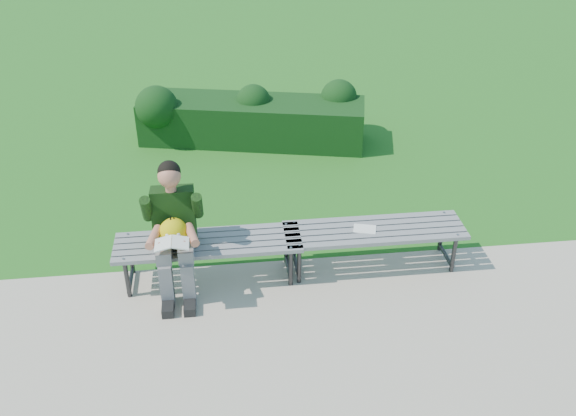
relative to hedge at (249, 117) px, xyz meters
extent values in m
plane|color=#166618|center=(-0.04, -2.98, -0.36)|extent=(80.00, 80.00, 0.00)
cube|color=beige|center=(-0.04, -4.73, -0.35)|extent=(30.00, 3.50, 0.02)
cube|color=#1A3612|center=(0.05, -0.01, -0.06)|extent=(3.21, 1.44, 0.60)
sphere|color=#1A3612|center=(-1.26, 0.01, 0.21)|extent=(0.70, 0.70, 0.58)
sphere|color=#1A3612|center=(0.08, 0.05, 0.21)|extent=(0.57, 0.57, 0.48)
sphere|color=#1A3612|center=(1.29, 0.05, 0.21)|extent=(0.62, 0.62, 0.52)
cube|color=slate|center=(-0.59, -3.40, 0.09)|extent=(1.80, 0.08, 0.04)
cube|color=slate|center=(-0.59, -3.29, 0.09)|extent=(1.80, 0.08, 0.04)
cube|color=slate|center=(-0.59, -3.19, 0.09)|extent=(1.80, 0.08, 0.04)
cube|color=slate|center=(-0.59, -3.09, 0.09)|extent=(1.80, 0.09, 0.04)
cube|color=slate|center=(-0.59, -2.98, 0.09)|extent=(1.80, 0.09, 0.04)
cylinder|color=#2D2D30|center=(-1.37, -3.38, -0.14)|extent=(0.04, 0.04, 0.41)
cylinder|color=#2D2D30|center=(-1.37, -3.00, -0.14)|extent=(0.04, 0.04, 0.41)
cylinder|color=#2D2D30|center=(-1.37, -3.19, 0.04)|extent=(0.04, 0.42, 0.04)
cylinder|color=#2D2D30|center=(-1.37, -3.19, -0.28)|extent=(0.04, 0.42, 0.04)
cylinder|color=gray|center=(-1.37, -3.40, 0.11)|extent=(0.02, 0.02, 0.01)
cylinder|color=gray|center=(-1.37, -2.98, 0.11)|extent=(0.02, 0.02, 0.01)
cylinder|color=#2D2D30|center=(0.19, -3.38, -0.14)|extent=(0.04, 0.04, 0.41)
cylinder|color=#2D2D30|center=(0.19, -3.00, -0.14)|extent=(0.04, 0.04, 0.41)
cylinder|color=#2D2D30|center=(0.19, -3.19, 0.04)|extent=(0.04, 0.42, 0.04)
cylinder|color=#2D2D30|center=(0.19, -3.19, -0.28)|extent=(0.04, 0.42, 0.04)
cylinder|color=gray|center=(0.19, -3.40, 0.11)|extent=(0.02, 0.02, 0.01)
cylinder|color=gray|center=(0.19, -2.98, 0.11)|extent=(0.02, 0.02, 0.01)
cube|color=slate|center=(1.05, -3.37, 0.09)|extent=(1.80, 0.08, 0.04)
cube|color=slate|center=(1.05, -3.27, 0.09)|extent=(1.80, 0.08, 0.04)
cube|color=slate|center=(1.05, -3.16, 0.09)|extent=(1.80, 0.09, 0.04)
cube|color=slate|center=(1.05, -3.06, 0.09)|extent=(1.80, 0.09, 0.04)
cube|color=slate|center=(1.05, -2.96, 0.09)|extent=(1.80, 0.09, 0.04)
cylinder|color=#2D2D30|center=(0.27, -3.35, -0.14)|extent=(0.04, 0.04, 0.41)
cylinder|color=#2D2D30|center=(0.27, -2.97, -0.14)|extent=(0.04, 0.04, 0.41)
cylinder|color=#2D2D30|center=(0.27, -3.16, 0.04)|extent=(0.04, 0.42, 0.04)
cylinder|color=#2D2D30|center=(0.27, -3.16, -0.28)|extent=(0.04, 0.42, 0.04)
cylinder|color=gray|center=(0.27, -3.37, 0.11)|extent=(0.02, 0.02, 0.01)
cylinder|color=gray|center=(0.27, -2.96, 0.11)|extent=(0.02, 0.02, 0.01)
cylinder|color=#2D2D30|center=(1.83, -3.35, -0.14)|extent=(0.04, 0.04, 0.41)
cylinder|color=#2D2D30|center=(1.83, -2.97, -0.14)|extent=(0.04, 0.04, 0.41)
cylinder|color=#2D2D30|center=(1.83, -3.16, 0.04)|extent=(0.04, 0.42, 0.04)
cylinder|color=#2D2D30|center=(1.83, -3.16, -0.28)|extent=(0.04, 0.42, 0.04)
cylinder|color=gray|center=(1.83, -3.37, 0.11)|extent=(0.02, 0.02, 0.01)
cylinder|color=gray|center=(1.83, -2.96, 0.11)|extent=(0.02, 0.02, 0.01)
cube|color=slate|center=(-0.99, -3.35, 0.17)|extent=(0.14, 0.42, 0.13)
cube|color=slate|center=(-0.79, -3.35, 0.17)|extent=(0.14, 0.42, 0.13)
cube|color=slate|center=(-0.99, -3.53, -0.12)|extent=(0.12, 0.13, 0.45)
cube|color=slate|center=(-0.79, -3.53, -0.12)|extent=(0.12, 0.13, 0.45)
cube|color=black|center=(-0.99, -3.63, -0.30)|extent=(0.11, 0.26, 0.09)
cube|color=black|center=(-0.79, -3.63, -0.30)|extent=(0.11, 0.26, 0.09)
cube|color=black|center=(-0.89, -3.15, 0.39)|extent=(0.40, 0.30, 0.59)
cylinder|color=#C1715A|center=(-0.89, -3.17, 0.71)|extent=(0.10, 0.10, 0.08)
sphere|color=#C1715A|center=(-0.89, -3.19, 0.84)|extent=(0.21, 0.21, 0.21)
sphere|color=black|center=(-0.89, -3.16, 0.87)|extent=(0.21, 0.21, 0.21)
cylinder|color=black|center=(-1.12, -3.25, 0.55)|extent=(0.10, 0.21, 0.30)
cylinder|color=black|center=(-0.66, -3.25, 0.55)|extent=(0.10, 0.21, 0.30)
cylinder|color=#C1715A|center=(-1.06, -3.47, 0.38)|extent=(0.14, 0.31, 0.08)
cylinder|color=#C1715A|center=(-0.72, -3.47, 0.38)|extent=(0.14, 0.31, 0.08)
sphere|color=#C1715A|center=(-0.99, -3.63, 0.38)|extent=(0.09, 0.09, 0.09)
sphere|color=#C1715A|center=(-0.79, -3.63, 0.38)|extent=(0.09, 0.09, 0.09)
sphere|color=yellow|center=(-0.89, -3.37, 0.36)|extent=(0.26, 0.26, 0.26)
cone|color=orange|center=(-0.89, -3.49, 0.35)|extent=(0.08, 0.08, 0.08)
cone|color=black|center=(-0.91, -3.36, 0.49)|extent=(0.03, 0.05, 0.08)
cone|color=black|center=(-0.88, -3.35, 0.48)|extent=(0.03, 0.04, 0.07)
sphere|color=white|center=(-0.94, -3.47, 0.39)|extent=(0.05, 0.05, 0.05)
sphere|color=white|center=(-0.85, -3.47, 0.39)|extent=(0.05, 0.05, 0.05)
cube|color=white|center=(-0.97, -3.65, 0.42)|extent=(0.15, 0.20, 0.05)
cube|color=white|center=(-0.82, -3.65, 0.42)|extent=(0.15, 0.20, 0.05)
cube|color=white|center=(0.95, -3.16, 0.11)|extent=(0.25, 0.21, 0.01)
camera|label=1|loc=(-0.42, -8.35, 3.60)|focal=40.00mm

